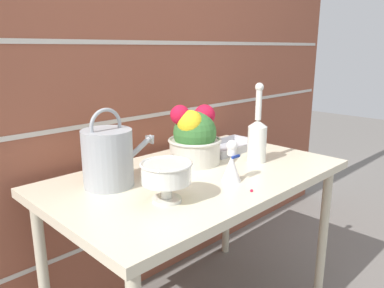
{
  "coord_description": "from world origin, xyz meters",
  "views": [
    {
      "loc": [
        -1.08,
        -1.05,
        1.26
      ],
      "look_at": [
        0.0,
        0.04,
        0.86
      ],
      "focal_mm": 35.0,
      "sensor_mm": 36.0,
      "label": 1
    }
  ],
  "objects_px": {
    "crystal_pedestal_bowl": "(166,174)",
    "glass_decanter": "(257,137)",
    "wire_tray": "(229,148)",
    "figurine_vase": "(231,165)",
    "flower_planter": "(194,137)",
    "watering_can": "(108,157)"
  },
  "relations": [
    {
      "from": "glass_decanter",
      "to": "wire_tray",
      "type": "distance_m",
      "value": 0.26
    },
    {
      "from": "crystal_pedestal_bowl",
      "to": "glass_decanter",
      "type": "bearing_deg",
      "value": 5.33
    },
    {
      "from": "watering_can",
      "to": "crystal_pedestal_bowl",
      "type": "bearing_deg",
      "value": -78.57
    },
    {
      "from": "glass_decanter",
      "to": "wire_tray",
      "type": "bearing_deg",
      "value": 72.94
    },
    {
      "from": "watering_can",
      "to": "wire_tray",
      "type": "bearing_deg",
      "value": 0.72
    },
    {
      "from": "watering_can",
      "to": "flower_planter",
      "type": "distance_m",
      "value": 0.44
    },
    {
      "from": "flower_planter",
      "to": "glass_decanter",
      "type": "height_order",
      "value": "glass_decanter"
    },
    {
      "from": "figurine_vase",
      "to": "wire_tray",
      "type": "height_order",
      "value": "figurine_vase"
    },
    {
      "from": "watering_can",
      "to": "glass_decanter",
      "type": "relative_size",
      "value": 0.92
    },
    {
      "from": "wire_tray",
      "to": "flower_planter",
      "type": "bearing_deg",
      "value": -173.06
    },
    {
      "from": "wire_tray",
      "to": "glass_decanter",
      "type": "bearing_deg",
      "value": -107.06
    },
    {
      "from": "crystal_pedestal_bowl",
      "to": "figurine_vase",
      "type": "bearing_deg",
      "value": -5.83
    },
    {
      "from": "glass_decanter",
      "to": "wire_tray",
      "type": "height_order",
      "value": "glass_decanter"
    },
    {
      "from": "glass_decanter",
      "to": "crystal_pedestal_bowl",
      "type": "bearing_deg",
      "value": -174.67
    },
    {
      "from": "flower_planter",
      "to": "glass_decanter",
      "type": "xyz_separation_m",
      "value": [
        0.22,
        -0.19,
        -0.0
      ]
    },
    {
      "from": "watering_can",
      "to": "flower_planter",
      "type": "bearing_deg",
      "value": -3.42
    },
    {
      "from": "glass_decanter",
      "to": "figurine_vase",
      "type": "height_order",
      "value": "glass_decanter"
    },
    {
      "from": "crystal_pedestal_bowl",
      "to": "glass_decanter",
      "type": "height_order",
      "value": "glass_decanter"
    },
    {
      "from": "glass_decanter",
      "to": "figurine_vase",
      "type": "xyz_separation_m",
      "value": [
        -0.29,
        -0.09,
        -0.05
      ]
    },
    {
      "from": "watering_can",
      "to": "wire_tray",
      "type": "relative_size",
      "value": 1.03
    },
    {
      "from": "watering_can",
      "to": "flower_planter",
      "type": "height_order",
      "value": "watering_can"
    },
    {
      "from": "crystal_pedestal_bowl",
      "to": "figurine_vase",
      "type": "distance_m",
      "value": 0.31
    }
  ]
}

